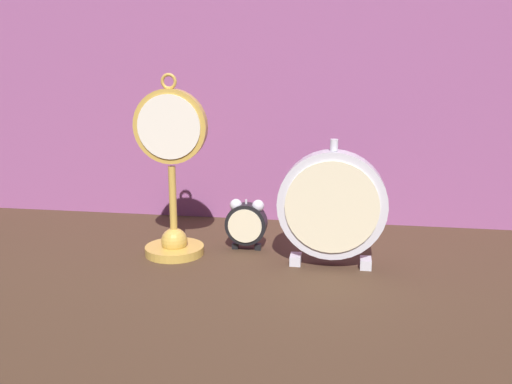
# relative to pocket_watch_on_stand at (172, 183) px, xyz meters

# --- Properties ---
(ground_plane) EXTENTS (4.00, 4.00, 0.00)m
(ground_plane) POSITION_rel_pocket_watch_on_stand_xyz_m (0.16, -0.06, -0.14)
(ground_plane) COLOR #422D1E
(fabric_backdrop_drape) EXTENTS (1.64, 0.01, 0.75)m
(fabric_backdrop_drape) POSITION_rel_pocket_watch_on_stand_xyz_m (0.16, 0.27, 0.24)
(fabric_backdrop_drape) COLOR #8E4C7F
(fabric_backdrop_drape) RESTS_ON ground_plane
(pocket_watch_on_stand) EXTENTS (0.14, 0.11, 0.34)m
(pocket_watch_on_stand) POSITION_rel_pocket_watch_on_stand_xyz_m (0.00, 0.00, 0.00)
(pocket_watch_on_stand) COLOR gold
(pocket_watch_on_stand) RESTS_ON ground_plane
(alarm_clock_twin_bell) EXTENTS (0.08, 0.03, 0.10)m
(alarm_clock_twin_bell) POSITION_rel_pocket_watch_on_stand_xyz_m (0.13, 0.05, -0.08)
(alarm_clock_twin_bell) COLOR black
(alarm_clock_twin_bell) RESTS_ON ground_plane
(mantel_clock_silver) EXTENTS (0.19, 0.04, 0.23)m
(mantel_clock_silver) POSITION_rel_pocket_watch_on_stand_xyz_m (0.30, -0.02, -0.03)
(mantel_clock_silver) COLOR silver
(mantel_clock_silver) RESTS_ON ground_plane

